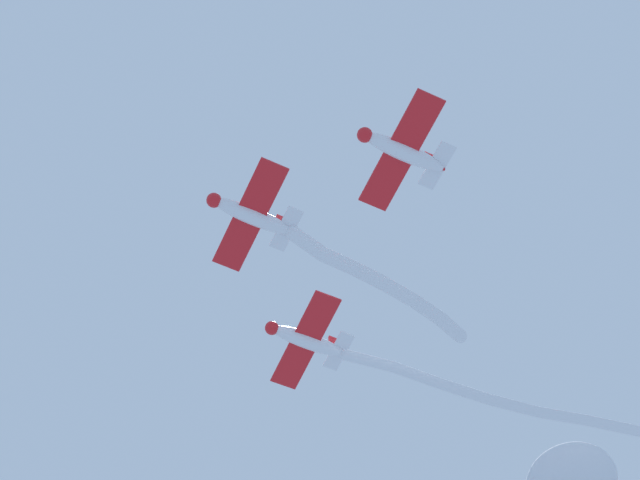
# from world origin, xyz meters

# --- Properties ---
(airplane_lead) EXTENTS (7.61, 5.85, 1.89)m
(airplane_lead) POSITION_xyz_m (1.65, 0.22, 56.85)
(airplane_lead) COLOR white
(smoke_trail_lead) EXTENTS (7.79, 12.11, 1.66)m
(smoke_trail_lead) POSITION_xyz_m (-2.55, 8.49, 57.04)
(smoke_trail_lead) COLOR white
(airplane_left_wing) EXTENTS (7.61, 5.85, 1.89)m
(airplane_left_wing) POSITION_xyz_m (6.50, 8.50, 56.85)
(airplane_left_wing) COLOR white
(airplane_right_wing) EXTENTS (7.63, 5.85, 1.89)m
(airplane_right_wing) POSITION_xyz_m (-7.10, 4.18, 57.15)
(airplane_right_wing) COLOR white
(smoke_trail_right_wing) EXTENTS (5.75, 24.41, 1.40)m
(smoke_trail_right_wing) POSITION_xyz_m (-10.70, 18.48, 57.02)
(smoke_trail_right_wing) COLOR white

